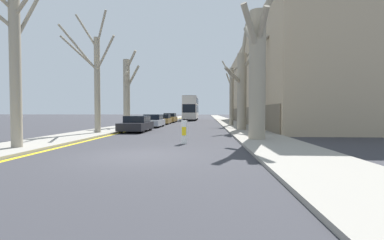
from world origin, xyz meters
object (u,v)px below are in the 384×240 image
parked_car_1 (153,121)px  parked_car_2 (163,120)px  parked_car_0 (137,124)px  parked_car_3 (170,118)px  traffic_bollard (184,132)px  street_tree_left_0 (13,54)px  street_tree_right_2 (232,93)px  double_decker_bus (191,107)px  street_tree_left_1 (96,77)px  street_tree_right_1 (242,87)px  street_tree_left_2 (127,92)px  street_tree_right_0 (257,69)px

parked_car_1 → parked_car_2: 6.36m
parked_car_0 → parked_car_2: parked_car_0 is taller
parked_car_3 → traffic_bollard: bearing=-80.1°
street_tree_left_0 → parked_car_0: size_ratio=1.99×
street_tree_right_2 → parked_car_0: (-8.50, -8.80, -3.11)m
parked_car_0 → parked_car_3: bearing=90.0°
street_tree_left_0 → parked_car_0: (2.31, 10.25, -3.40)m
double_decker_bus → parked_car_1: size_ratio=2.64×
street_tree_left_0 → parked_car_2: 23.35m
parked_car_1 → traffic_bollard: (4.55, -14.03, -0.05)m
parked_car_1 → parked_car_0: bearing=-90.0°
street_tree_left_1 → double_decker_bus: street_tree_left_1 is taller
street_tree_left_1 → street_tree_right_2: (10.76, 11.30, -0.35)m
street_tree_right_1 → street_tree_right_2: (-0.16, 7.47, 0.01)m
street_tree_left_2 → parked_car_3: size_ratio=1.65×
street_tree_right_1 → street_tree_left_2: bearing=164.2°
double_decker_bus → parked_car_3: double_decker_bus is taller
parked_car_0 → traffic_bollard: (4.55, -7.65, -0.03)m
parked_car_3 → street_tree_left_1: bearing=-96.2°
street_tree_right_1 → street_tree_right_2: bearing=91.2°
street_tree_right_1 → parked_car_2: 14.66m
parked_car_0 → parked_car_2: size_ratio=1.10×
street_tree_left_1 → street_tree_right_1: (10.92, 3.83, -0.36)m
parked_car_0 → parked_car_3: (-0.00, 18.51, 0.06)m
street_tree_right_0 → parked_car_3: street_tree_right_0 is taller
street_tree_left_0 → street_tree_left_2: size_ratio=1.17×
street_tree_left_0 → parked_car_3: (2.31, 28.76, -3.34)m
street_tree_right_0 → double_decker_bus: 36.41m
street_tree_right_0 → parked_car_1: size_ratio=1.92×
street_tree_right_1 → parked_car_0: 9.29m
street_tree_right_2 → parked_car_3: size_ratio=1.89×
traffic_bollard → street_tree_left_1: bearing=143.0°
street_tree_right_0 → parked_car_2: (-8.42, 19.03, -3.31)m
street_tree_left_0 → street_tree_right_1: size_ratio=0.92×
street_tree_left_0 → street_tree_right_1: 15.95m
parked_car_2 → traffic_bollard: (4.55, -20.39, -0.02)m
street_tree_right_0 → parked_car_2: bearing=113.9°
street_tree_left_2 → parked_car_1: size_ratio=1.71×
street_tree_left_1 → parked_car_3: 21.41m
street_tree_left_2 → street_tree_right_1: size_ratio=0.79×
street_tree_left_2 → double_decker_bus: bearing=79.4°
parked_car_2 → traffic_bollard: parked_car_2 is taller
street_tree_left_2 → traffic_bollard: bearing=-60.8°
parked_car_2 → traffic_bollard: 20.90m
street_tree_right_0 → double_decker_bus: street_tree_right_0 is taller
street_tree_left_0 → parked_car_2: (2.31, 22.99, -3.40)m
street_tree_right_1 → parked_car_0: street_tree_right_1 is taller
parked_car_0 → parked_car_2: (-0.00, 12.74, -0.01)m
street_tree_right_0 → street_tree_right_1: 7.62m
parked_car_1 → traffic_bollard: 14.75m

